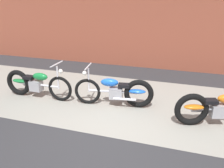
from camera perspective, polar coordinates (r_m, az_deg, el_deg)
The scene contains 5 objects.
ground_plane at distance 4.71m, azimuth -2.17°, elevation -12.79°, with size 80.00×80.00×0.00m, color #2D2D30.
sidewalk_slab at distance 6.17m, azimuth 3.36°, elevation -4.14°, with size 36.00×3.50×0.01m, color gray.
motorcycle_green at distance 6.60m, azimuth -18.87°, elevation 0.14°, with size 2.01×0.58×1.03m.
motorcycle_blue at distance 5.73m, azimuth 1.73°, elevation -1.82°, with size 2.00×0.60×1.03m.
motorcycle_orange at distance 5.35m, azimuth 24.17°, elevation -5.49°, with size 1.95×0.83×1.03m.
Camera 1 is at (1.36, -3.67, 2.61)m, focal length 36.90 mm.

